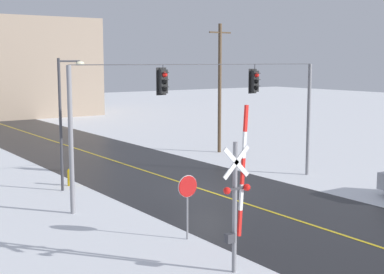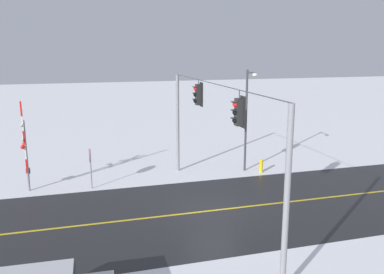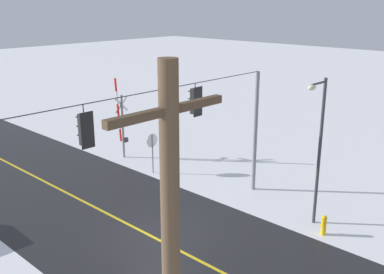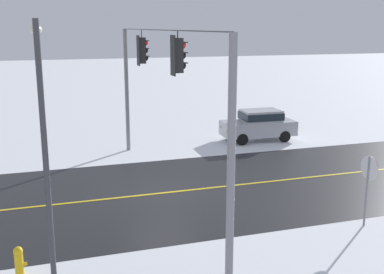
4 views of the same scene
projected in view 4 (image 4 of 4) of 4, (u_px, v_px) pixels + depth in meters
The scene contains 6 objects.
ground_plane at pixel (161, 193), 18.40m from camera, with size 160.00×160.00×0.00m, color white.
signal_span at pixel (159, 89), 17.57m from camera, with size 14.20×0.47×6.22m.
stop_sign at pixel (369, 175), 15.07m from camera, with size 0.80×0.09×2.35m.
parked_car_silver at pixel (259, 124), 26.80m from camera, with size 1.93×4.25×1.74m.
streetlamp_near at pixel (44, 132), 11.10m from camera, with size 1.39×0.28×6.50m.
fire_hydrant at pixel (19, 262), 12.10m from camera, with size 0.24×0.31×0.88m.
Camera 4 is at (-16.96, 4.15, 6.32)m, focal length 44.38 mm.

